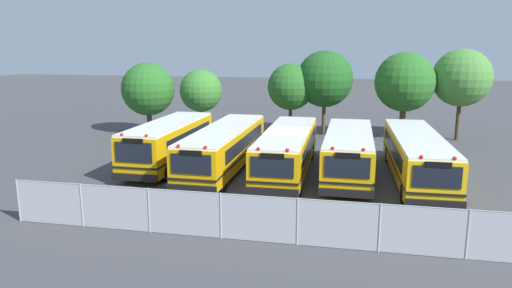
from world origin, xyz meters
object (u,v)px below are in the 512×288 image
Objects in this scene: school_bus_3 at (349,152)px; tree_1 at (200,90)px; school_bus_0 at (169,142)px; tree_0 at (148,90)px; school_bus_1 at (224,147)px; tree_4 at (404,82)px; tree_5 at (461,77)px; tree_3 at (324,79)px; tree_2 at (290,87)px; school_bus_2 at (287,149)px; traffic_cone at (184,220)px; school_bus_4 at (416,155)px.

tree_1 is at bearing -42.28° from school_bus_3.
tree_0 is at bearing -59.30° from school_bus_0.
tree_1 is (-5.25, 11.28, 2.18)m from school_bus_1.
tree_5 reaches higher than tree_4.
tree_4 is (3.83, 11.55, 3.06)m from school_bus_3.
tree_4 is (6.09, -0.70, -0.12)m from tree_3.
tree_2 is 0.85× the size of tree_3.
school_bus_1 is 1.17× the size of school_bus_3.
traffic_cone is at bearing 71.51° from school_bus_2.
tree_5 reaches higher than school_bus_2.
school_bus_1 is 1.68× the size of tree_3.
traffic_cone is at bearing 95.57° from school_bus_1.
school_bus_2 is 2.09× the size of tree_1.
school_bus_2 is at bearing -95.47° from tree_3.
tree_0 is 0.86× the size of tree_3.
tree_0 is 14.29m from tree_3.
school_bus_2 is 12.63m from tree_3.
school_bus_0 reaches higher than school_bus_3.
school_bus_2 is 18.99× the size of traffic_cone.
school_bus_1 is 1.00× the size of school_bus_4.
tree_0 reaches higher than school_bus_1.
tree_5 reaches higher than school_bus_0.
school_bus_3 is 3.58m from school_bus_4.
tree_5 is (15.11, 12.17, 3.44)m from school_bus_1.
school_bus_0 is 11.39m from tree_1.
tree_2 is at bearing -178.42° from tree_5.
tree_1 is at bearing -51.98° from school_bus_2.
tree_1 is at bearing -179.06° from tree_4.
school_bus_4 is at bearing 179.91° from school_bus_0.
school_bus_1 is at bearing 176.83° from school_bus_0.
tree_5 is (18.62, 11.94, 3.36)m from school_bus_0.
school_bus_4 reaches higher than traffic_cone.
tree_0 is 20.26m from tree_4.
school_bus_1 is 1.98× the size of tree_2.
school_bus_1 is 2.17× the size of tree_1.
tree_5 is 25.84m from traffic_cone.
school_bus_3 is at bearing -79.56° from tree_3.
tree_0 is 24.48m from tree_5.
school_bus_4 is 2.17× the size of tree_1.
school_bus_0 reaches higher than school_bus_4.
tree_4 is (16.19, 0.27, 0.89)m from tree_1.
school_bus_0 is at bearing -59.87° from tree_0.
school_bus_3 is 14.96m from tree_5.
tree_3 is at bearing -111.19° from school_bus_1.
tree_0 is at bearing -163.72° from tree_1.
school_bus_4 is 1.98× the size of tree_2.
school_bus_0 is at bearing -147.33° from tree_5.
tree_3 is (10.10, 0.96, 1.01)m from tree_1.
tree_3 reaches higher than school_bus_3.
school_bus_0 is at bearing -124.83° from tree_3.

